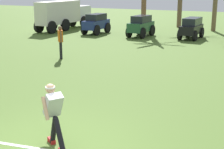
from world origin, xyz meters
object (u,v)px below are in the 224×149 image
at_px(teammate_near_sideline, 60,39).
at_px(parked_car_slot_a, 96,23).
at_px(frisbee_thrower, 54,112).
at_px(parked_car_slot_c, 192,27).
at_px(parked_car_slot_b, 141,25).
at_px(box_truck, 63,14).
at_px(frisbee_in_flight, 50,104).

xyz_separation_m(teammate_near_sideline, parked_car_slot_a, (-2.30, 8.29, -0.20)).
bearing_deg(frisbee_thrower, parked_car_slot_c, 91.54).
bearing_deg(teammate_near_sideline, parked_car_slot_b, 82.65).
height_order(parked_car_slot_a, box_truck, box_truck).
relative_size(frisbee_in_flight, parked_car_slot_c, 0.13).
relative_size(frisbee_thrower, parked_car_slot_a, 0.58).
height_order(frisbee_thrower, parked_car_slot_c, frisbee_thrower).
relative_size(frisbee_thrower, teammate_near_sideline, 0.90).
distance_m(frisbee_thrower, parked_car_slot_a, 17.62).
relative_size(frisbee_thrower, parked_car_slot_c, 0.57).
distance_m(teammate_near_sideline, parked_car_slot_a, 8.61).
xyz_separation_m(frisbee_thrower, frisbee_in_flight, (-0.47, 0.55, -0.07)).
xyz_separation_m(parked_car_slot_b, parked_car_slot_c, (3.30, 0.47, -0.02)).
relative_size(parked_car_slot_b, parked_car_slot_c, 0.99).
xyz_separation_m(frisbee_thrower, teammate_near_sideline, (-4.82, 7.82, 0.15)).
bearing_deg(frisbee_in_flight, teammate_near_sideline, 120.85).
bearing_deg(parked_car_slot_c, parked_car_slot_a, -175.93).
xyz_separation_m(teammate_near_sideline, box_truck, (-5.62, 9.21, 0.29)).
relative_size(parked_car_slot_a, box_truck, 0.40).
bearing_deg(box_truck, teammate_near_sideline, -58.62).
distance_m(parked_car_slot_a, parked_car_slot_c, 6.69).
bearing_deg(parked_car_slot_a, parked_car_slot_c, 4.07).
bearing_deg(parked_car_slot_c, box_truck, 177.44).
distance_m(teammate_near_sideline, parked_car_slot_b, 8.36).
bearing_deg(frisbee_thrower, parked_car_slot_a, 113.85).
height_order(teammate_near_sideline, parked_car_slot_a, teammate_near_sideline).
xyz_separation_m(parked_car_slot_a, box_truck, (-3.31, 0.92, 0.49)).
bearing_deg(parked_car_slot_b, teammate_near_sideline, -97.35).
bearing_deg(frisbee_thrower, frisbee_in_flight, 130.68).
distance_m(parked_car_slot_a, box_truck, 3.47).
xyz_separation_m(frisbee_in_flight, parked_car_slot_b, (-3.27, 15.57, 0.02)).
relative_size(parked_car_slot_b, box_truck, 0.41).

